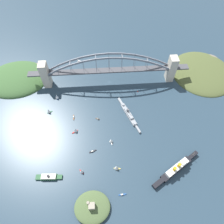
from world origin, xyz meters
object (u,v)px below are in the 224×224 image
object	(u,v)px
small_boat_2	(74,117)
small_boat_4	(98,118)
seaplane_taxiing_near_bridge	(79,61)
small_boat_0	(117,167)
small_boat_9	(82,171)
small_boat_1	(93,151)
fort_island_mid_harbor	(92,207)
small_boat_6	(75,130)
harbor_arch_bridge	(109,71)
small_boat_3	(111,141)
small_boat_7	(57,97)
small_boat_8	(49,111)
channel_marker_buoy	(138,91)
small_boat_5	(122,195)
ocean_liner	(176,169)
naval_cruiser	(129,114)
harbor_ferry_steamer	(49,177)

from	to	relation	value
small_boat_2	small_boat_4	world-z (taller)	small_boat_4
seaplane_taxiing_near_bridge	small_boat_0	distance (m)	245.08
small_boat_0	small_boat_9	xyz separation A→B (m)	(50.48, 1.85, -0.77)
small_boat_1	small_boat_4	size ratio (longest dim) A/B	1.70
small_boat_2	small_boat_9	size ratio (longest dim) A/B	1.16
fort_island_mid_harbor	small_boat_6	size ratio (longest dim) A/B	4.51
small_boat_1	harbor_arch_bridge	bearing A→B (deg)	-103.27
small_boat_3	small_boat_7	distance (m)	133.66
small_boat_6	small_boat_8	bearing A→B (deg)	-41.13
channel_marker_buoy	seaplane_taxiing_near_bridge	bearing A→B (deg)	-38.99
small_boat_3	small_boat_5	size ratio (longest dim) A/B	0.88
ocean_liner	small_boat_8	bearing A→B (deg)	-30.80
naval_cruiser	small_boat_2	size ratio (longest dim) A/B	6.67
naval_cruiser	small_boat_2	bearing A→B (deg)	-0.68
seaplane_taxiing_near_bridge	small_boat_5	bearing A→B (deg)	103.45
small_boat_0	small_boat_4	bearing A→B (deg)	-74.43
small_boat_2	small_boat_5	world-z (taller)	small_boat_2
harbor_arch_bridge	naval_cruiser	distance (m)	90.66
fort_island_mid_harbor	small_boat_1	xyz separation A→B (m)	(-1.17, -80.03, -3.59)
small_boat_0	harbor_ferry_steamer	bearing A→B (deg)	3.75
small_boat_0	small_boat_1	world-z (taller)	small_boat_0
naval_cruiser	small_boat_6	size ratio (longest dim) A/B	7.20
small_boat_7	small_boat_8	size ratio (longest dim) A/B	1.08
small_boat_1	small_boat_4	bearing A→B (deg)	-99.48
small_boat_0	small_boat_6	distance (m)	91.16
ocean_liner	small_boat_0	xyz separation A→B (m)	(85.25, -7.77, -0.34)
small_boat_5	small_boat_7	bearing A→B (deg)	-59.67
small_boat_0	seaplane_taxiing_near_bridge	bearing A→B (deg)	-75.66
small_boat_1	small_boat_2	distance (m)	72.76
small_boat_3	small_boat_4	xyz separation A→B (m)	(19.72, -45.04, -0.90)
naval_cruiser	small_boat_2	world-z (taller)	naval_cruiser
ocean_liner	small_boat_1	world-z (taller)	ocean_liner
small_boat_5	small_boat_9	size ratio (longest dim) A/B	1.14
small_boat_2	channel_marker_buoy	bearing A→B (deg)	-156.60
small_boat_5	small_boat_6	bearing A→B (deg)	-57.14
harbor_ferry_steamer	naval_cruiser	bearing A→B (deg)	-141.42
naval_cruiser	small_boat_3	bearing A→B (deg)	56.29
harbor_arch_bridge	fort_island_mid_harbor	bearing A→B (deg)	81.04
small_boat_5	small_boat_9	xyz separation A→B (m)	(55.33, -34.92, 3.82)
small_boat_2	channel_marker_buoy	size ratio (longest dim) A/B	4.10
small_boat_6	small_boat_7	size ratio (longest dim) A/B	0.89
ocean_liner	small_boat_4	distance (m)	146.47
naval_cruiser	small_boat_6	xyz separation A→B (m)	(90.32, 27.02, 1.95)
fort_island_mid_harbor	small_boat_5	size ratio (longest dim) A/B	4.22
fort_island_mid_harbor	small_boat_5	bearing A→B (deg)	-161.33
harbor_ferry_steamer	small_boat_8	xyz separation A→B (m)	(12.49, -114.86, 2.62)
small_boat_0	small_boat_6	bearing A→B (deg)	-47.11
ocean_liner	small_boat_7	world-z (taller)	ocean_liner
harbor_ferry_steamer	seaplane_taxiing_near_bridge	world-z (taller)	harbor_ferry_steamer
small_boat_5	small_boat_8	xyz separation A→B (m)	(114.64, -145.26, 4.32)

